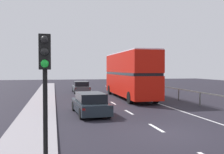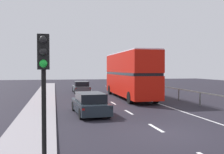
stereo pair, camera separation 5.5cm
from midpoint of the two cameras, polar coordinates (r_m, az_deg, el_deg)
The scene contains 8 objects.
ground_plane at distance 12.15m, azimuth 11.31°, elevation -11.97°, with size 73.10×120.00×0.10m, color black.
near_sidewalk_kerb at distance 11.19m, azimuth -17.47°, elevation -12.58°, with size 2.15×80.00×0.14m, color gray.
lane_paint_markings at distance 20.89m, azimuth 7.63°, elevation -6.02°, with size 3.70×46.00×0.01m.
bridge_side_railing at distance 22.68m, azimuth 16.36°, elevation -3.26°, with size 0.10×42.00×1.07m.
double_decker_bus_red at distance 25.35m, azimuth 3.94°, elevation 0.70°, with size 2.58×11.17×4.41m.
hatchback_car_near at distance 16.50m, azimuth -4.71°, elevation -5.82°, with size 2.01×4.62×1.35m.
traffic_signal_pole at distance 6.94m, azimuth -14.42°, elevation 1.66°, with size 0.30×0.42×3.57m.
sedan_car_ahead at distance 31.67m, azimuth -6.67°, elevation -2.20°, with size 1.88×4.26×1.34m.
Camera 2 is at (-4.73, -10.81, 2.83)m, focal length 42.12 mm.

